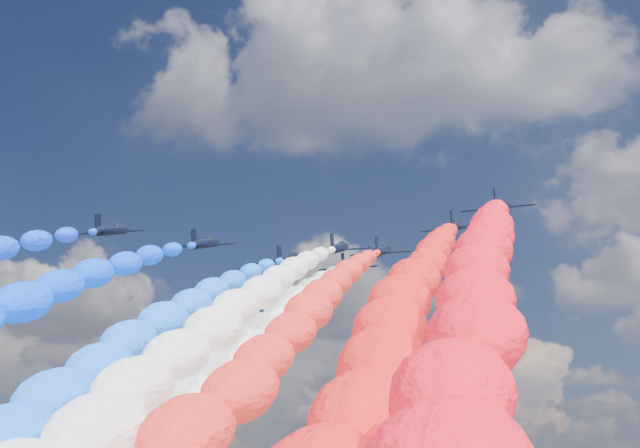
% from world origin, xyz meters
% --- Properties ---
extents(jet_0, '(10.22, 13.53, 6.85)m').
position_xyz_m(jet_0, '(-28.58, -6.24, 111.22)').
color(jet_0, black).
extents(jet_1, '(9.66, 13.12, 6.85)m').
position_xyz_m(jet_1, '(-17.85, 3.22, 111.22)').
color(jet_1, black).
extents(jet_2, '(10.25, 13.55, 6.85)m').
position_xyz_m(jet_2, '(-7.75, 14.34, 111.22)').
color(jet_2, black).
extents(trail_2, '(6.22, 95.87, 49.11)m').
position_xyz_m(trail_2, '(-7.75, -35.63, 88.01)').
color(trail_2, '#1763FB').
extents(jet_3, '(9.61, 13.08, 6.85)m').
position_xyz_m(jet_3, '(1.42, 10.39, 111.22)').
color(jet_3, black).
extents(trail_3, '(6.22, 95.87, 49.11)m').
position_xyz_m(trail_3, '(1.42, -39.58, 88.01)').
color(trail_3, silver).
extents(jet_4, '(9.68, 13.14, 6.85)m').
position_xyz_m(jet_4, '(0.81, 20.96, 111.22)').
color(jet_4, black).
extents(trail_4, '(6.22, 95.87, 49.11)m').
position_xyz_m(trail_4, '(0.81, -29.01, 88.01)').
color(trail_4, white).
extents(jet_5, '(9.77, 13.21, 6.85)m').
position_xyz_m(jet_5, '(7.69, 13.52, 111.22)').
color(jet_5, black).
extents(trail_5, '(6.22, 95.87, 49.11)m').
position_xyz_m(trail_5, '(7.69, -36.45, 88.01)').
color(trail_5, red).
extents(jet_6, '(9.86, 13.27, 6.85)m').
position_xyz_m(jet_6, '(19.95, 3.77, 111.22)').
color(jet_6, black).
extents(trail_6, '(6.22, 95.87, 49.11)m').
position_xyz_m(trail_6, '(19.95, -46.20, 88.01)').
color(trail_6, red).
extents(jet_7, '(10.37, 13.64, 6.85)m').
position_xyz_m(jet_7, '(26.36, -3.82, 111.22)').
color(jet_7, black).
extents(trail_7, '(6.22, 95.87, 49.11)m').
position_xyz_m(trail_7, '(26.36, -53.79, 88.01)').
color(trail_7, red).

